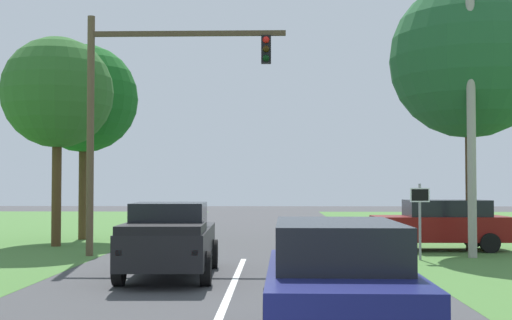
{
  "coord_description": "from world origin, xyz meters",
  "views": [
    {
      "loc": [
        0.98,
        -5.25,
        2.34
      ],
      "look_at": [
        0.4,
        16.23,
        3.09
      ],
      "focal_mm": 48.87,
      "sensor_mm": 36.0,
      "label": 1
    }
  ],
  "objects": [
    {
      "name": "utility_pole_right",
      "position": [
        7.29,
        17.23,
        4.18
      ],
      "size": [
        0.28,
        0.28,
        8.37
      ],
      "primitive_type": "cylinder",
      "color": "#9E998E",
      "rests_on": "ground_plane"
    },
    {
      "name": "extra_tree_1",
      "position": [
        -7.21,
        24.23,
        6.0
      ],
      "size": [
        4.62,
        4.62,
        8.34
      ],
      "color": "#4C351E",
      "rests_on": "ground_plane"
    },
    {
      "name": "extra_tree_2",
      "position": [
        -7.3,
        20.91,
        5.82
      ],
      "size": [
        4.22,
        4.22,
        7.96
      ],
      "color": "#4C351E",
      "rests_on": "ground_plane"
    },
    {
      "name": "ground_plane",
      "position": [
        0.0,
        9.31,
        0.0
      ],
      "size": [
        120.0,
        120.0,
        0.0
      ],
      "primitive_type": "plane",
      "color": "#424244"
    },
    {
      "name": "pickup_truck_lead",
      "position": [
        -1.68,
        12.35,
        0.96
      ],
      "size": [
        2.41,
        5.49,
        1.88
      ],
      "color": "black",
      "rests_on": "ground_plane"
    },
    {
      "name": "red_suv_near",
      "position": [
        1.84,
        4.28,
        0.97
      ],
      "size": [
        2.17,
        4.76,
        1.83
      ],
      "color": "navy",
      "rests_on": "ground_plane"
    },
    {
      "name": "crossing_suv_far",
      "position": [
        6.9,
        19.7,
        0.94
      ],
      "size": [
        4.74,
        2.25,
        1.79
      ],
      "color": "maroon",
      "rests_on": "ground_plane"
    },
    {
      "name": "traffic_light",
      "position": [
        -3.48,
        17.44,
        5.14
      ],
      "size": [
        6.55,
        0.4,
        7.91
      ],
      "color": "brown",
      "rests_on": "ground_plane"
    },
    {
      "name": "oak_tree_right",
      "position": [
        7.91,
        19.58,
        6.8
      ],
      "size": [
        5.65,
        5.65,
        9.64
      ],
      "color": "#4C351E",
      "rests_on": "ground_plane"
    },
    {
      "name": "keep_moving_sign",
      "position": [
        5.47,
        16.46,
        1.52
      ],
      "size": [
        0.6,
        0.09,
        2.36
      ],
      "color": "gray",
      "rests_on": "ground_plane"
    }
  ]
}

